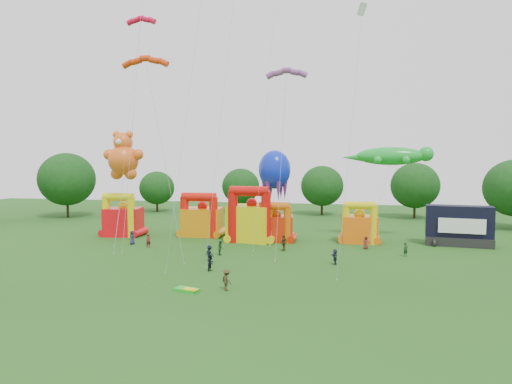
% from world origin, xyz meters
% --- Properties ---
extents(ground, '(160.00, 160.00, 0.00)m').
position_xyz_m(ground, '(0.00, 0.00, 0.00)').
color(ground, '#1E4A15').
rests_on(ground, ground).
extents(tree_ring, '(126.62, 128.76, 12.07)m').
position_xyz_m(tree_ring, '(-1.21, 0.63, 6.26)').
color(tree_ring, '#352314').
rests_on(tree_ring, ground).
extents(bouncy_castle_0, '(5.31, 4.48, 6.17)m').
position_xyz_m(bouncy_castle_0, '(-18.17, 26.81, 2.35)').
color(bouncy_castle_0, red).
rests_on(bouncy_castle_0, ground).
extents(bouncy_castle_1, '(5.71, 4.72, 6.23)m').
position_xyz_m(bouncy_castle_1, '(-7.18, 28.97, 2.36)').
color(bouncy_castle_1, orange).
rests_on(bouncy_castle_1, ground).
extents(bouncy_castle_2, '(6.40, 5.53, 7.37)m').
position_xyz_m(bouncy_castle_2, '(0.58, 26.05, 2.78)').
color(bouncy_castle_2, '#D9CB0B').
rests_on(bouncy_castle_2, ground).
extents(bouncy_castle_3, '(4.80, 4.03, 5.29)m').
position_xyz_m(bouncy_castle_3, '(3.71, 26.70, 2.03)').
color(bouncy_castle_3, red).
rests_on(bouncy_castle_3, ground).
extents(bouncy_castle_4, '(4.68, 3.87, 5.46)m').
position_xyz_m(bouncy_castle_4, '(14.53, 27.83, 2.10)').
color(bouncy_castle_4, '#EB5E0C').
rests_on(bouncy_castle_4, ground).
extents(stage_trailer, '(8.12, 3.95, 5.05)m').
position_xyz_m(stage_trailer, '(26.70, 28.16, 2.43)').
color(stage_trailer, black).
rests_on(stage_trailer, ground).
extents(teddy_bear_kite, '(5.73, 8.05, 14.75)m').
position_xyz_m(teddy_bear_kite, '(-16.59, 23.68, 7.75)').
color(teddy_bear_kite, orange).
rests_on(teddy_bear_kite, ground).
extents(gecko_kite, '(12.02, 10.08, 12.61)m').
position_xyz_m(gecko_kite, '(17.33, 28.65, 6.49)').
color(gecko_kite, green).
rests_on(gecko_kite, ground).
extents(octopus_kite, '(4.52, 10.47, 12.17)m').
position_xyz_m(octopus_kite, '(2.98, 30.01, 7.38)').
color(octopus_kite, '#0D24CC').
rests_on(octopus_kite, ground).
extents(parafoil_kites, '(23.39, 13.03, 29.88)m').
position_xyz_m(parafoil_kites, '(-7.66, 15.86, 12.15)').
color(parafoil_kites, red).
rests_on(parafoil_kites, ground).
extents(diamond_kites, '(27.85, 18.53, 36.11)m').
position_xyz_m(diamond_kites, '(-0.48, 15.60, 15.61)').
color(diamond_kites, red).
rests_on(diamond_kites, ground).
extents(folded_kite_bundle, '(2.20, 1.52, 0.31)m').
position_xyz_m(folded_kite_bundle, '(0.14, 2.44, 0.14)').
color(folded_kite_bundle, green).
rests_on(folded_kite_bundle, ground).
extents(spectator_0, '(1.01, 0.83, 1.77)m').
position_xyz_m(spectator_0, '(-13.80, 20.86, 0.88)').
color(spectator_0, '#26263F').
rests_on(spectator_0, ground).
extents(spectator_1, '(0.73, 0.72, 1.70)m').
position_xyz_m(spectator_1, '(-10.89, 19.32, 0.85)').
color(spectator_1, maroon).
rests_on(spectator_1, ground).
extents(spectator_2, '(0.73, 0.88, 1.64)m').
position_xyz_m(spectator_2, '(-1.01, 16.78, 0.82)').
color(spectator_2, '#183D1D').
rests_on(spectator_2, ground).
extents(spectator_3, '(1.28, 1.07, 1.72)m').
position_xyz_m(spectator_3, '(-1.30, 13.33, 0.86)').
color(spectator_3, black).
rests_on(spectator_3, ground).
extents(spectator_4, '(0.94, 1.18, 1.87)m').
position_xyz_m(spectator_4, '(5.63, 20.61, 0.93)').
color(spectator_4, '#3B2C17').
rests_on(spectator_4, ground).
extents(spectator_5, '(0.92, 1.56, 1.60)m').
position_xyz_m(spectator_5, '(11.73, 14.49, 0.80)').
color(spectator_5, '#272A41').
rests_on(spectator_5, ground).
extents(spectator_6, '(0.81, 0.58, 1.56)m').
position_xyz_m(spectator_6, '(15.20, 23.47, 0.78)').
color(spectator_6, maroon).
rests_on(spectator_6, ground).
extents(spectator_7, '(0.69, 0.63, 1.58)m').
position_xyz_m(spectator_7, '(19.35, 20.02, 0.79)').
color(spectator_7, '#173B1C').
rests_on(spectator_7, ground).
extents(spectator_8, '(0.74, 0.86, 1.54)m').
position_xyz_m(spectator_8, '(0.04, 9.44, 0.77)').
color(spectator_8, black).
rests_on(spectator_8, ground).
extents(spectator_9, '(1.29, 1.23, 1.76)m').
position_xyz_m(spectator_9, '(3.22, 3.32, 0.88)').
color(spectator_9, '#3C3218').
rests_on(spectator_9, ground).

